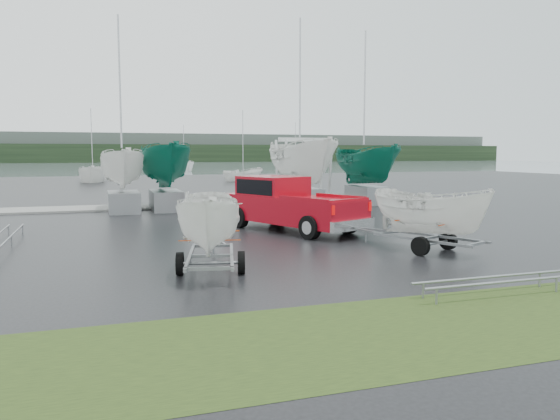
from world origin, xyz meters
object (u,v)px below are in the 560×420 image
object	(u,v)px
trailer_hitched	(431,172)
boat_hoist	(303,161)
pickup_truck	(286,202)
trailer_parked	(210,173)

from	to	relation	value
trailer_hitched	boat_hoist	distance (m)	17.57
pickup_truck	trailer_parked	bearing A→B (deg)	-146.28
trailer_parked	pickup_truck	bearing A→B (deg)	70.19
pickup_truck	boat_hoist	xyz separation A→B (m)	(5.04, 11.15, 1.53)
trailer_parked	boat_hoist	size ratio (longest dim) A/B	1.19
boat_hoist	pickup_truck	bearing A→B (deg)	-114.33
trailer_hitched	pickup_truck	bearing A→B (deg)	90.00
pickup_truck	trailer_parked	xyz separation A→B (m)	(-4.54, -7.07, 1.52)
trailer_hitched	trailer_parked	distance (m)	7.32
boat_hoist	trailer_hitched	bearing A→B (deg)	-97.57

